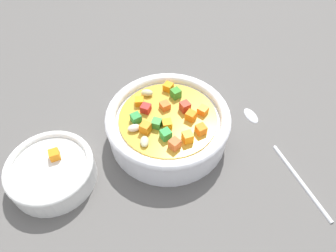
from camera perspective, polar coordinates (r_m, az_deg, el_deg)
ground_plane at (r=56.34cm, az=0.00°, el=-2.50°), size 140.00×140.00×2.00cm
soup_bowl_main at (r=52.95cm, az=-0.01°, el=0.31°), size 21.15×21.15×6.90cm
spoon at (r=56.86cm, az=19.35°, el=-3.67°), size 12.13×22.72×0.78cm
side_bowl_small at (r=52.15cm, az=-20.80°, el=-7.83°), size 13.70×13.70×4.94cm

